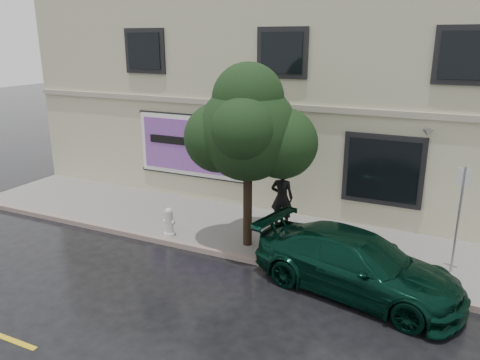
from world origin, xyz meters
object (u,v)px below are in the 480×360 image
at_px(car, 356,264).
at_px(street_tree, 248,132).
at_px(fire_hydrant, 169,222).
at_px(pedestrian, 282,198).

height_order(car, street_tree, street_tree).
bearing_deg(fire_hydrant, car, -2.83).
bearing_deg(street_tree, pedestrian, 76.21).
relative_size(pedestrian, street_tree, 0.41).
distance_m(car, fire_hydrant, 5.51).
bearing_deg(car, fire_hydrant, 96.35).
relative_size(car, street_tree, 1.08).
xyz_separation_m(car, street_tree, (-3.18, 1.00, 2.60)).
height_order(car, pedestrian, pedestrian).
bearing_deg(fire_hydrant, street_tree, 13.32).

